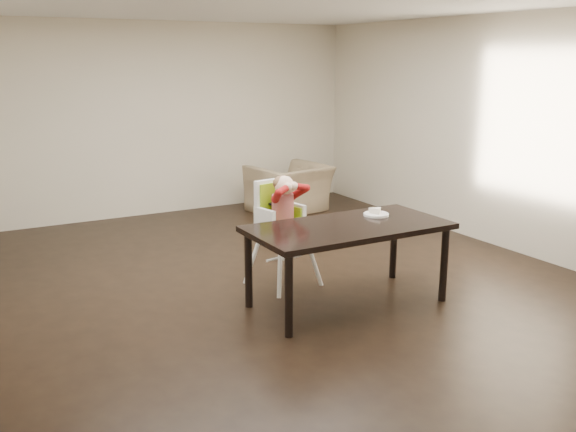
# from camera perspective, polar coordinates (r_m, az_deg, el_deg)

# --- Properties ---
(ground) EXTENTS (7.00, 7.00, 0.00)m
(ground) POSITION_cam_1_polar(r_m,az_deg,el_deg) (6.43, -1.35, -6.12)
(ground) COLOR black
(ground) RESTS_ON ground
(room_walls) EXTENTS (6.02, 7.02, 2.71)m
(room_walls) POSITION_cam_1_polar(r_m,az_deg,el_deg) (6.05, -1.45, 10.62)
(room_walls) COLOR beige
(room_walls) RESTS_ON ground
(dining_table) EXTENTS (1.80, 0.90, 0.75)m
(dining_table) POSITION_cam_1_polar(r_m,az_deg,el_deg) (5.77, 5.39, -1.54)
(dining_table) COLOR black
(dining_table) RESTS_ON ground
(high_chair) EXTENTS (0.54, 0.54, 1.10)m
(high_chair) POSITION_cam_1_polar(r_m,az_deg,el_deg) (6.24, -0.60, 0.72)
(high_chair) COLOR white
(high_chair) RESTS_ON ground
(plate) EXTENTS (0.31, 0.31, 0.07)m
(plate) POSITION_cam_1_polar(r_m,az_deg,el_deg) (6.12, 7.84, 0.27)
(plate) COLOR white
(plate) RESTS_ON dining_table
(armchair) EXTENTS (1.14, 0.84, 0.91)m
(armchair) POSITION_cam_1_polar(r_m,az_deg,el_deg) (9.36, 0.10, 3.15)
(armchair) COLOR #978260
(armchair) RESTS_ON ground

